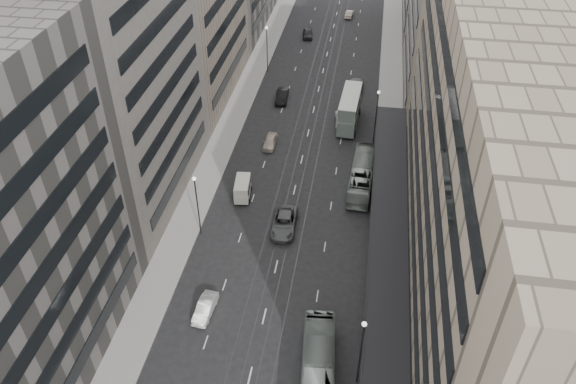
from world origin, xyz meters
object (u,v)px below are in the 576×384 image
Objects in this scene: sedan_1 at (205,308)px; sedan_2 at (284,223)px; double_decker at (350,109)px; panel_van at (243,188)px; bus_near at (318,373)px; bus_far at (362,175)px.

sedan_1 is 15.07m from sedan_2.
double_decker is 40.52m from sedan_1.
double_decker is 25.60m from sedan_2.
bus_near is at bearing -69.94° from panel_van.
double_decker reaches higher than bus_near.
bus_far is 15.21m from double_decker.
bus_near is 2.85× the size of sedan_1.
panel_van is at bearing -68.61° from bus_near.
sedan_2 is (-6.32, 20.26, -0.86)m from bus_near.
bus_near reaches higher than bus_far.
bus_far reaches higher than panel_van.
sedan_1 is at bearing -95.11° from panel_van.
sedan_1 is (0.34, -19.01, -0.67)m from panel_van.
bus_near is 45.11m from double_decker.
bus_near is at bearing 88.59° from bus_far.
sedan_1 is at bearing -114.36° from sedan_2.
sedan_2 is at bearing -100.47° from double_decker.
bus_far is 15.57m from panel_van.
bus_near reaches higher than sedan_2.
sedan_2 is (5.82, 13.90, 0.14)m from sedan_1.
panel_van is 0.67× the size of sedan_2.
sedan_2 is (-5.91, -24.84, -1.87)m from double_decker.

